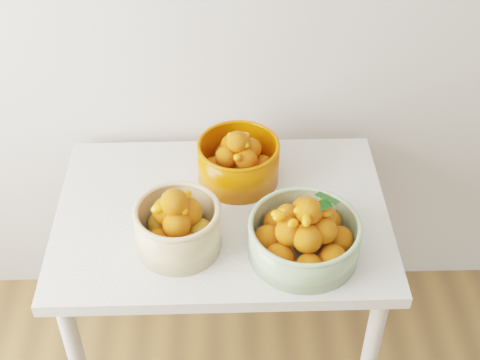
{
  "coord_description": "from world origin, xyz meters",
  "views": [
    {
      "loc": [
        -0.3,
        0.14,
        2.14
      ],
      "look_at": [
        -0.25,
        1.55,
        0.92
      ],
      "focal_mm": 50.0,
      "sensor_mm": 36.0,
      "label": 1
    }
  ],
  "objects_px": {
    "table": "(222,234)",
    "bowl_cream": "(178,225)",
    "bowl_green": "(304,235)",
    "bowl_orange": "(238,160)"
  },
  "relations": [
    {
      "from": "table",
      "to": "bowl_cream",
      "type": "relative_size",
      "value": 3.29
    },
    {
      "from": "table",
      "to": "bowl_orange",
      "type": "distance_m",
      "value": 0.23
    },
    {
      "from": "table",
      "to": "bowl_green",
      "type": "xyz_separation_m",
      "value": [
        0.23,
        -0.18,
        0.17
      ]
    },
    {
      "from": "bowl_green",
      "to": "bowl_orange",
      "type": "bearing_deg",
      "value": 117.85
    },
    {
      "from": "bowl_cream",
      "to": "bowl_green",
      "type": "bearing_deg",
      "value": -6.28
    },
    {
      "from": "table",
      "to": "bowl_cream",
      "type": "distance_m",
      "value": 0.25
    },
    {
      "from": "table",
      "to": "bowl_green",
      "type": "height_order",
      "value": "bowl_green"
    },
    {
      "from": "bowl_cream",
      "to": "table",
      "type": "bearing_deg",
      "value": 48.34
    },
    {
      "from": "table",
      "to": "bowl_green",
      "type": "bearing_deg",
      "value": -37.65
    },
    {
      "from": "table",
      "to": "bowl_orange",
      "type": "relative_size",
      "value": 3.36
    }
  ]
}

